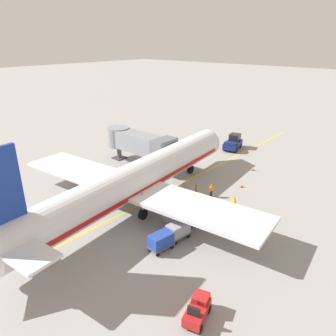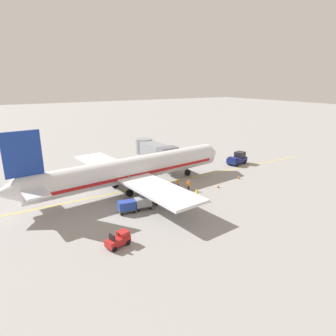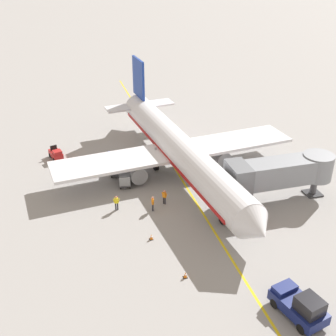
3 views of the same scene
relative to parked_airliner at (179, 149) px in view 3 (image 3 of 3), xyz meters
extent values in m
plane|color=gray|center=(0.09, -0.17, -3.19)|extent=(400.00, 400.00, 0.00)
cube|color=gold|center=(0.09, -0.17, -3.18)|extent=(0.24, 80.00, 0.01)
cylinder|color=silver|center=(-0.03, 0.27, 0.10)|extent=(7.09, 32.21, 3.70)
cube|color=red|center=(-0.03, 0.27, -0.36)|extent=(6.86, 29.67, 0.44)
cone|color=silver|center=(-1.86, 17.37, 0.10)|extent=(3.86, 2.77, 3.63)
cone|color=silver|center=(1.83, -17.03, 0.40)|extent=(3.43, 3.12, 3.14)
cube|color=black|center=(-1.67, 15.58, 0.75)|extent=(2.88, 1.39, 0.60)
cube|color=silver|center=(0.08, -0.72, -0.55)|extent=(30.38, 8.37, 0.36)
cylinder|color=gray|center=(-5.48, -0.51, -1.80)|extent=(2.33, 3.40, 2.00)
cylinder|color=gray|center=(5.46, 0.66, -1.80)|extent=(2.33, 3.40, 2.00)
cube|color=#193899|center=(1.57, -14.64, 4.70)|extent=(0.79, 4.41, 5.50)
cube|color=silver|center=(1.55, -14.44, 0.65)|extent=(10.22, 3.65, 0.24)
cylinder|color=black|center=(-1.22, 11.41, -2.64)|extent=(0.56, 1.14, 1.10)
cylinder|color=gray|center=(-1.22, 11.41, -1.09)|extent=(0.24, 0.24, 2.00)
cylinder|color=black|center=(-2.10, -1.96, -2.64)|extent=(0.56, 1.14, 1.10)
cylinder|color=gray|center=(-2.10, -1.96, -1.09)|extent=(0.24, 0.24, 2.00)
cylinder|color=black|center=(2.47, -1.47, -2.64)|extent=(0.56, 1.14, 1.10)
cylinder|color=gray|center=(2.47, -1.47, -1.09)|extent=(0.24, 0.24, 2.00)
cube|color=gray|center=(-8.07, 8.80, 0.30)|extent=(10.13, 2.80, 2.60)
cube|color=slate|center=(-3.81, 8.80, 0.30)|extent=(2.00, 3.50, 2.99)
cylinder|color=gray|center=(-13.13, 8.80, 0.30)|extent=(3.36, 3.36, 2.86)
cylinder|color=#4C4C51|center=(-13.13, 8.80, -2.09)|extent=(0.70, 0.70, 2.19)
cube|color=#38383A|center=(-13.13, 8.80, -3.11)|extent=(1.80, 1.80, 0.16)
cube|color=navy|center=(-2.14, 24.23, -2.34)|extent=(3.20, 4.80, 0.90)
cube|color=black|center=(-2.38, 25.19, -1.34)|extent=(2.05, 2.19, 1.10)
cube|color=navy|center=(-1.77, 22.74, -1.71)|extent=(2.08, 1.52, 0.36)
cylinder|color=black|center=(-0.89, 23.07, -2.79)|extent=(0.53, 0.86, 0.80)
cylinder|color=black|center=(-2.70, 22.62, -2.79)|extent=(0.53, 0.86, 0.80)
cylinder|color=black|center=(-1.58, 25.84, -2.79)|extent=(0.53, 0.86, 0.80)
cylinder|color=black|center=(-3.40, 25.39, -2.79)|extent=(0.53, 0.86, 0.80)
cube|color=#B21E1E|center=(14.20, -8.03, -2.56)|extent=(1.86, 2.74, 0.70)
cube|color=#B21E1E|center=(14.00, -7.38, -1.99)|extent=(1.27, 1.29, 0.44)
cube|color=black|center=(14.39, -8.69, -1.89)|extent=(0.85, 0.39, 0.64)
cylinder|color=black|center=(14.16, -7.91, -1.91)|extent=(0.15, 0.28, 0.54)
cylinder|color=black|center=(13.43, -7.35, -2.91)|extent=(0.35, 0.59, 0.56)
cylinder|color=black|center=(14.47, -7.04, -2.91)|extent=(0.35, 0.59, 0.56)
cylinder|color=black|center=(13.92, -9.03, -2.91)|extent=(0.35, 0.59, 0.56)
cylinder|color=black|center=(14.96, -8.72, -2.91)|extent=(0.35, 0.59, 0.56)
cube|color=#4C4C51|center=(6.89, 1.19, -2.77)|extent=(1.58, 2.35, 0.12)
cube|color=#999EA3|center=(6.89, 1.19, -2.16)|extent=(1.50, 2.24, 1.10)
cylinder|color=#4C4C51|center=(7.08, 2.63, -2.78)|extent=(0.16, 0.70, 0.07)
cylinder|color=black|center=(6.45, 2.08, -3.01)|extent=(0.17, 0.37, 0.36)
cylinder|color=black|center=(7.54, 1.94, -3.01)|extent=(0.17, 0.37, 0.36)
cylinder|color=black|center=(6.23, 0.45, -3.01)|extent=(0.17, 0.37, 0.36)
cylinder|color=black|center=(7.32, 0.30, -3.01)|extent=(0.17, 0.37, 0.36)
cube|color=#4C4C51|center=(7.41, -1.76, -2.77)|extent=(1.58, 2.35, 0.12)
cube|color=#999EA3|center=(7.41, -1.76, -2.16)|extent=(1.50, 2.24, 1.10)
cylinder|color=#4C4C51|center=(7.60, -0.32, -2.78)|extent=(0.16, 0.70, 0.07)
cylinder|color=black|center=(6.97, -0.87, -3.01)|extent=(0.17, 0.37, 0.36)
cylinder|color=black|center=(8.07, -1.02, -3.01)|extent=(0.17, 0.37, 0.36)
cylinder|color=black|center=(6.75, -2.50, -3.01)|extent=(0.17, 0.37, 0.36)
cylinder|color=black|center=(7.85, -2.65, -3.01)|extent=(0.17, 0.37, 0.36)
cube|color=#4C4C51|center=(7.34, -4.05, -2.77)|extent=(1.58, 2.35, 0.12)
cube|color=#233D9E|center=(7.34, -4.05, -2.16)|extent=(1.50, 2.24, 1.10)
cylinder|color=#4C4C51|center=(7.53, -2.61, -2.78)|extent=(0.16, 0.70, 0.07)
cylinder|color=black|center=(6.90, -3.16, -3.01)|extent=(0.17, 0.37, 0.36)
cylinder|color=black|center=(7.99, -3.31, -3.01)|extent=(0.17, 0.37, 0.36)
cylinder|color=black|center=(6.68, -4.79, -3.01)|extent=(0.17, 0.37, 0.36)
cylinder|color=black|center=(7.77, -4.94, -3.01)|extent=(0.17, 0.37, 0.36)
cylinder|color=#232328|center=(5.00, 7.12, -2.76)|extent=(0.15, 0.15, 0.85)
cylinder|color=#232328|center=(5.02, 7.32, -2.76)|extent=(0.15, 0.15, 0.85)
cube|color=orange|center=(5.01, 7.22, -2.04)|extent=(0.29, 0.41, 0.60)
cylinder|color=orange|center=(4.98, 6.97, -2.09)|extent=(0.12, 0.23, 0.57)
cylinder|color=orange|center=(5.05, 7.47, -2.09)|extent=(0.12, 0.23, 0.57)
sphere|color=tan|center=(5.01, 7.22, -1.61)|extent=(0.22, 0.22, 0.22)
cube|color=red|center=(5.01, 7.22, -1.59)|extent=(0.12, 0.27, 0.10)
cylinder|color=#232328|center=(3.43, 6.38, -2.76)|extent=(0.15, 0.15, 0.85)
cylinder|color=#232328|center=(3.55, 6.23, -2.76)|extent=(0.15, 0.15, 0.85)
cube|color=orange|center=(3.49, 6.31, -2.04)|extent=(0.43, 0.45, 0.60)
cylinder|color=orange|center=(3.33, 6.50, -2.09)|extent=(0.21, 0.23, 0.57)
cylinder|color=orange|center=(3.65, 6.11, -2.09)|extent=(0.21, 0.23, 0.57)
sphere|color=tan|center=(3.49, 6.31, -1.61)|extent=(0.22, 0.22, 0.22)
cube|color=red|center=(3.49, 6.31, -1.59)|extent=(0.23, 0.26, 0.10)
cylinder|color=#232328|center=(8.56, 6.08, -2.76)|extent=(0.15, 0.15, 0.85)
cylinder|color=#232328|center=(8.75, 6.04, -2.76)|extent=(0.15, 0.15, 0.85)
cube|color=yellow|center=(8.65, 6.06, -2.04)|extent=(0.42, 0.31, 0.60)
cylinder|color=yellow|center=(8.41, 6.11, -2.09)|extent=(0.24, 0.13, 0.57)
cylinder|color=yellow|center=(8.90, 6.01, -2.09)|extent=(0.24, 0.13, 0.57)
sphere|color=tan|center=(8.65, 6.06, -1.61)|extent=(0.22, 0.22, 0.22)
cube|color=red|center=(8.65, 6.06, -1.59)|extent=(0.27, 0.13, 0.10)
cube|color=black|center=(4.83, 17.97, -3.17)|extent=(0.36, 0.36, 0.04)
cone|color=orange|center=(4.83, 17.97, -2.87)|extent=(0.30, 0.30, 0.55)
cylinder|color=white|center=(4.83, 17.97, -2.84)|extent=(0.21, 0.21, 0.06)
cube|color=black|center=(6.36, 12.03, -3.17)|extent=(0.36, 0.36, 0.04)
cone|color=orange|center=(6.36, 12.03, -2.87)|extent=(0.30, 0.30, 0.55)
cylinder|color=white|center=(6.36, 12.03, -2.84)|extent=(0.21, 0.21, 0.06)
camera|label=1|loc=(23.11, -21.13, 14.05)|focal=33.93mm
camera|label=2|loc=(39.30, -17.33, 13.02)|focal=31.21mm
camera|label=3|loc=(13.94, 45.03, 22.51)|focal=46.82mm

